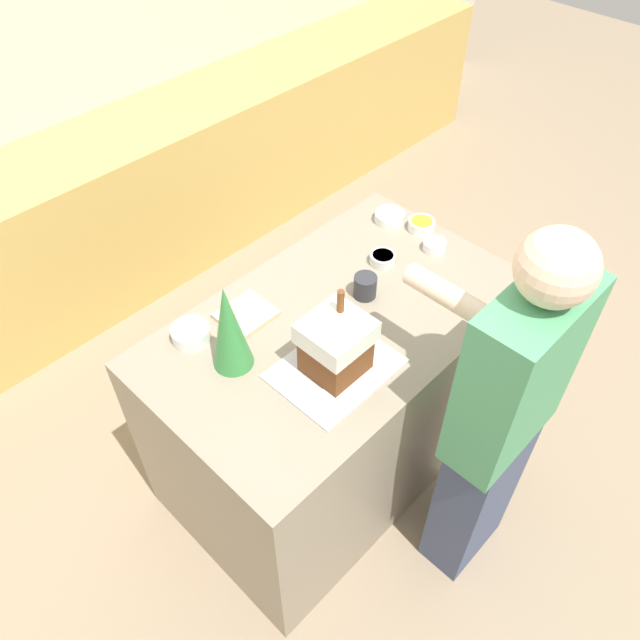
% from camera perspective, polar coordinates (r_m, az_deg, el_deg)
% --- Properties ---
extents(ground_plane, '(12.00, 12.00, 0.00)m').
position_cam_1_polar(ground_plane, '(2.99, 1.21, -12.22)').
color(ground_plane, gray).
extents(wall_back, '(8.00, 0.05, 2.60)m').
position_cam_1_polar(wall_back, '(3.57, -25.55, 21.60)').
color(wall_back, beige).
rests_on(wall_back, ground_plane).
extents(back_cabinet_block, '(6.00, 0.60, 0.90)m').
position_cam_1_polar(back_cabinet_block, '(3.69, -19.16, 8.70)').
color(back_cabinet_block, tan).
rests_on(back_cabinet_block, ground_plane).
extents(kitchen_island, '(1.41, 0.84, 0.91)m').
position_cam_1_polar(kitchen_island, '(2.61, 1.36, -6.92)').
color(kitchen_island, gray).
rests_on(kitchen_island, ground_plane).
extents(baking_tray, '(0.40, 0.31, 0.01)m').
position_cam_1_polar(baking_tray, '(2.10, 1.40, -4.45)').
color(baking_tray, silver).
rests_on(baking_tray, kitchen_island).
extents(gingerbread_house, '(0.21, 0.20, 0.30)m').
position_cam_1_polar(gingerbread_house, '(2.01, 1.46, -2.32)').
color(gingerbread_house, brown).
rests_on(gingerbread_house, baking_tray).
extents(decorative_tree, '(0.14, 0.14, 0.34)m').
position_cam_1_polar(decorative_tree, '(2.02, -8.35, -0.67)').
color(decorative_tree, '#33843D').
rests_on(decorative_tree, kitchen_island).
extents(candy_bowl_center_rear, '(0.13, 0.13, 0.04)m').
position_cam_1_polar(candy_bowl_center_rear, '(2.71, 6.39, 9.39)').
color(candy_bowl_center_rear, white).
rests_on(candy_bowl_center_rear, kitchen_island).
extents(candy_bowl_near_tray_right, '(0.09, 0.09, 0.04)m').
position_cam_1_polar(candy_bowl_near_tray_right, '(2.58, 10.42, 6.72)').
color(candy_bowl_near_tray_right, white).
rests_on(candy_bowl_near_tray_right, kitchen_island).
extents(candy_bowl_beside_tree, '(0.11, 0.11, 0.04)m').
position_cam_1_polar(candy_bowl_beside_tree, '(2.68, 9.25, 8.60)').
color(candy_bowl_beside_tree, white).
rests_on(candy_bowl_beside_tree, kitchen_island).
extents(candy_bowl_far_left, '(0.13, 0.13, 0.05)m').
position_cam_1_polar(candy_bowl_far_left, '(2.22, -11.75, -1.20)').
color(candy_bowl_far_left, white).
rests_on(candy_bowl_far_left, kitchen_island).
extents(candy_bowl_behind_tray, '(0.10, 0.10, 0.04)m').
position_cam_1_polar(candy_bowl_behind_tray, '(2.49, 5.75, 5.64)').
color(candy_bowl_behind_tray, silver).
rests_on(candy_bowl_behind_tray, kitchen_island).
extents(cookbook, '(0.19, 0.17, 0.02)m').
position_cam_1_polar(cookbook, '(2.28, -6.76, 0.49)').
color(cookbook, '#CCB78C').
rests_on(cookbook, kitchen_island).
extents(mug, '(0.09, 0.09, 0.09)m').
position_cam_1_polar(mug, '(2.33, 4.15, 3.09)').
color(mug, '#2D2D33').
rests_on(mug, kitchen_island).
extents(person, '(0.43, 0.53, 1.62)m').
position_cam_1_polar(person, '(2.14, 16.03, -9.12)').
color(person, '#424C6B').
rests_on(person, ground_plane).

